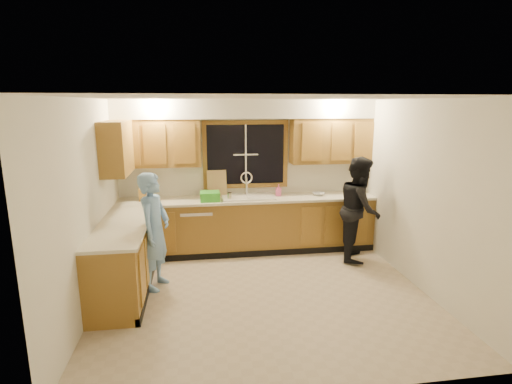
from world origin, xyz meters
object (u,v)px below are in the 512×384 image
stove (115,277)px  bowl (319,194)px  sink (248,201)px  man (155,231)px  soap_bottle (279,190)px  dishwasher (197,230)px  knife_block (142,195)px  woman (360,209)px  dish_crate (210,196)px

stove → bowl: 3.54m
sink → man: 1.83m
man → stove: bearing=166.8°
stove → soap_bottle: soap_bottle is taller
sink → man: bearing=-139.8°
dishwasher → knife_block: size_ratio=4.06×
woman → soap_bottle: size_ratio=8.44×
knife_block → woman: bearing=-17.5°
knife_block → dish_crate: knife_block is taller
dishwasher → stove: stove is taller
sink → stove: (-1.80, -1.82, -0.41)m
dish_crate → man: bearing=-125.9°
sink → bowl: (1.20, -0.01, 0.08)m
dishwasher → soap_bottle: (1.38, 0.08, 0.61)m
dish_crate → soap_bottle: (1.16, 0.18, 0.03)m
dishwasher → man: size_ratio=0.52×
dishwasher → sink: bearing=1.0°
man → bowl: size_ratio=7.90×
sink → dish_crate: (-0.63, -0.12, 0.13)m
knife_block → soap_bottle: size_ratio=1.04×
man → bowl: bearing=-47.1°
soap_bottle → bowl: size_ratio=0.98×
man → woman: woman is taller
soap_bottle → stove: bearing=-140.9°
sink → woman: size_ratio=0.52×
woman → soap_bottle: (-1.17, 0.66, 0.20)m
man → dish_crate: 1.33m
dishwasher → stove: 2.04m
stove → man: size_ratio=0.57×
woman → knife_block: 3.45m
knife_block → dishwasher: bearing=-9.8°
sink → soap_bottle: (0.53, 0.07, 0.15)m
stove → woman: bearing=19.4°
bowl → knife_block: bearing=179.4°
woman → man: bearing=122.0°
dish_crate → woman: bearing=-11.6°
dish_crate → soap_bottle: soap_bottle is taller
knife_block → stove: bearing=-100.5°
stove → woman: (3.50, 1.23, 0.37)m
man → bowl: man is taller
man → bowl: 2.86m
stove → dish_crate: 2.14m
stove → bowl: bearing=31.2°
knife_block → bowl: knife_block is taller
soap_bottle → man: bearing=-147.0°
bowl → dish_crate: bearing=-176.7°
bowl → man: bearing=-155.8°
bowl → sink: bearing=179.6°
dish_crate → bowl: (1.83, 0.11, -0.05)m
dishwasher → man: 1.34m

